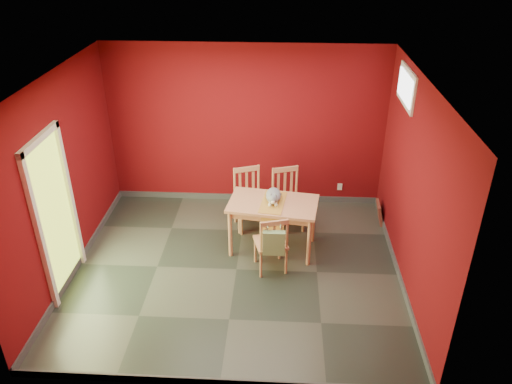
# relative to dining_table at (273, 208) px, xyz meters

# --- Properties ---
(ground) EXTENTS (4.50, 4.50, 0.00)m
(ground) POSITION_rel_dining_table_xyz_m (-0.49, -0.55, -0.69)
(ground) COLOR #2D342D
(ground) RESTS_ON ground
(room_shell) EXTENTS (4.50, 4.50, 4.50)m
(room_shell) POSITION_rel_dining_table_xyz_m (-0.49, -0.55, -0.64)
(room_shell) COLOR #620A0E
(room_shell) RESTS_ON ground
(doorway) EXTENTS (0.06, 1.01, 2.13)m
(doorway) POSITION_rel_dining_table_xyz_m (-2.72, -0.95, 0.44)
(doorway) COLOR #B7D838
(doorway) RESTS_ON ground
(window) EXTENTS (0.05, 0.90, 0.50)m
(window) POSITION_rel_dining_table_xyz_m (1.74, 0.45, 1.66)
(window) COLOR white
(window) RESTS_ON room_shell
(outlet_plate) EXTENTS (0.08, 0.02, 0.12)m
(outlet_plate) POSITION_rel_dining_table_xyz_m (1.11, 1.44, -0.39)
(outlet_plate) COLOR silver
(outlet_plate) RESTS_ON room_shell
(dining_table) EXTENTS (1.34, 0.90, 0.78)m
(dining_table) POSITION_rel_dining_table_xyz_m (0.00, 0.00, 0.00)
(dining_table) COLOR tan
(dining_table) RESTS_ON ground
(table_runner) EXTENTS (0.41, 0.71, 0.34)m
(table_runner) POSITION_rel_dining_table_xyz_m (0.00, -0.11, 0.05)
(table_runner) COLOR #C08731
(table_runner) RESTS_ON dining_table
(chair_far_left) EXTENTS (0.58, 0.58, 0.97)m
(chair_far_left) POSITION_rel_dining_table_xyz_m (-0.38, 0.62, -0.19)
(chair_far_left) COLOR tan
(chair_far_left) RESTS_ON ground
(chair_far_right) EXTENTS (0.57, 0.57, 0.97)m
(chair_far_right) POSITION_rel_dining_table_xyz_m (0.21, 0.64, -0.19)
(chair_far_right) COLOR tan
(chair_far_right) RESTS_ON ground
(chair_near) EXTENTS (0.51, 0.51, 0.88)m
(chair_near) POSITION_rel_dining_table_xyz_m (-0.00, -0.52, -0.23)
(chair_near) COLOR tan
(chair_near) RESTS_ON ground
(tote_bag) EXTENTS (0.29, 0.18, 0.42)m
(tote_bag) POSITION_rel_dining_table_xyz_m (0.03, -0.73, -0.09)
(tote_bag) COLOR #71945E
(tote_bag) RESTS_ON chair_near
(cat) EXTENTS (0.40, 0.50, 0.22)m
(cat) POSITION_rel_dining_table_xyz_m (0.00, 0.07, 0.21)
(cat) COLOR slate
(cat) RESTS_ON table_runner
(picture_frame) EXTENTS (0.13, 0.35, 0.34)m
(picture_frame) POSITION_rel_dining_table_xyz_m (1.70, 0.83, -0.51)
(picture_frame) COLOR brown
(picture_frame) RESTS_ON ground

